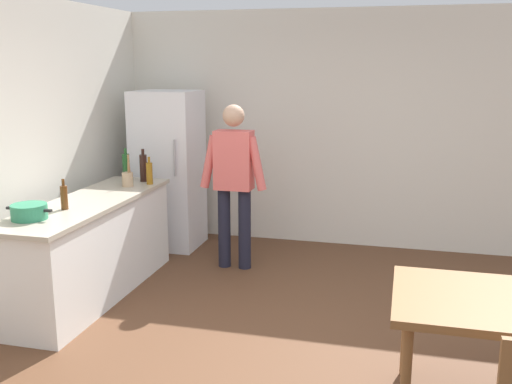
# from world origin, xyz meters

# --- Properties ---
(ground_plane) EXTENTS (14.00, 14.00, 0.00)m
(ground_plane) POSITION_xyz_m (0.00, 0.00, 0.00)
(ground_plane) COLOR brown
(wall_back) EXTENTS (6.40, 0.12, 2.70)m
(wall_back) POSITION_xyz_m (0.00, 3.00, 1.35)
(wall_back) COLOR silver
(wall_back) RESTS_ON ground_plane
(kitchen_counter) EXTENTS (0.64, 2.20, 0.90)m
(kitchen_counter) POSITION_xyz_m (-2.00, 0.80, 0.45)
(kitchen_counter) COLOR white
(kitchen_counter) RESTS_ON ground_plane
(refrigerator) EXTENTS (0.70, 0.67, 1.80)m
(refrigerator) POSITION_xyz_m (-1.90, 2.40, 0.90)
(refrigerator) COLOR white
(refrigerator) RESTS_ON ground_plane
(person) EXTENTS (0.70, 0.22, 1.70)m
(person) POSITION_xyz_m (-0.95, 1.85, 0.98)
(person) COLOR #1E1E2D
(person) RESTS_ON ground_plane
(cooking_pot) EXTENTS (0.40, 0.28, 0.12)m
(cooking_pot) POSITION_xyz_m (-2.12, 0.11, 0.96)
(cooking_pot) COLOR #2D845B
(cooking_pot) RESTS_ON kitchen_counter
(utensil_jar) EXTENTS (0.11, 0.11, 0.32)m
(utensil_jar) POSITION_xyz_m (-1.93, 1.44, 0.98)
(utensil_jar) COLOR tan
(utensil_jar) RESTS_ON kitchen_counter
(bottle_wine_green) EXTENTS (0.08, 0.08, 0.34)m
(bottle_wine_green) POSITION_xyz_m (-2.08, 1.72, 1.05)
(bottle_wine_green) COLOR #1E5123
(bottle_wine_green) RESTS_ON kitchen_counter
(bottle_wine_dark) EXTENTS (0.08, 0.08, 0.34)m
(bottle_wine_dark) POSITION_xyz_m (-1.89, 1.71, 1.05)
(bottle_wine_dark) COLOR black
(bottle_wine_dark) RESTS_ON kitchen_counter
(bottle_beer_brown) EXTENTS (0.06, 0.06, 0.26)m
(bottle_beer_brown) POSITION_xyz_m (-2.02, 0.46, 1.01)
(bottle_beer_brown) COLOR #5B3314
(bottle_beer_brown) RESTS_ON kitchen_counter
(bottle_oil_amber) EXTENTS (0.06, 0.06, 0.28)m
(bottle_oil_amber) POSITION_xyz_m (-1.77, 1.60, 1.02)
(bottle_oil_amber) COLOR #996619
(bottle_oil_amber) RESTS_ON kitchen_counter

